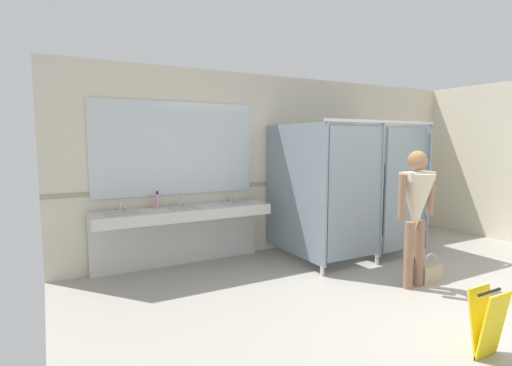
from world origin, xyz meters
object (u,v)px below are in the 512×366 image
Objects in this scene: person_standing at (416,202)px; handbag at (430,273)px; soap_dispenser at (157,201)px; wet_floor_sign at (487,322)px.

handbag is (0.31, 0.01, -0.89)m from person_standing.
person_standing is 3.22m from soap_dispenser.
handbag is 1.63× the size of soap_dispenser.
soap_dispenser is (-2.45, 2.09, -0.08)m from person_standing.
handbag is 3.55m from soap_dispenser.
person_standing is 0.95m from handbag.
person_standing is at bearing -178.66° from handbag.
wet_floor_sign reaches higher than handbag.
handbag is 0.65× the size of wet_floor_sign.
soap_dispenser is at bearing 116.86° from wet_floor_sign.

